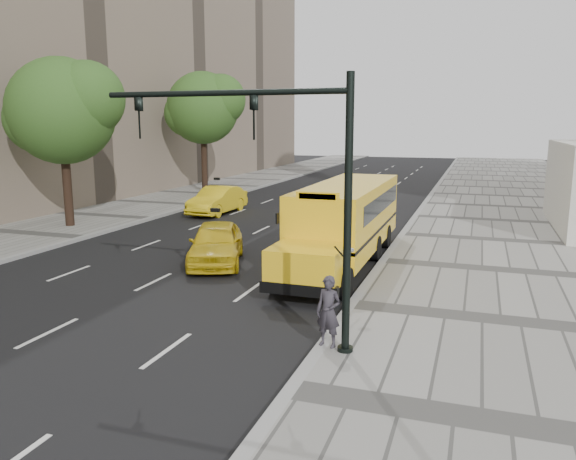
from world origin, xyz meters
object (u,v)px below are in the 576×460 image
(tree_b, at_px, (63,110))
(taxi_far, at_px, (217,200))
(traffic_signal, at_px, (287,179))
(taxi_near, at_px, (216,243))
(school_bus, at_px, (346,216))
(tree_c, at_px, (204,107))
(pedestrian, at_px, (328,312))

(tree_b, relative_size, taxi_far, 1.74)
(tree_b, height_order, traffic_signal, tree_b)
(taxi_near, height_order, traffic_signal, traffic_signal)
(school_bus, bearing_deg, taxi_near, -155.64)
(tree_c, bearing_deg, tree_b, -90.01)
(tree_c, relative_size, pedestrian, 5.37)
(taxi_far, xyz_separation_m, pedestrian, (11.55, -17.91, 0.19))
(taxi_far, bearing_deg, tree_b, -124.42)
(tree_b, distance_m, pedestrian, 20.55)
(tree_c, bearing_deg, traffic_signal, -59.44)
(pedestrian, bearing_deg, traffic_signal, -158.20)
(taxi_far, relative_size, traffic_signal, 0.77)
(tree_b, xyz_separation_m, taxi_far, (5.00, 6.78, -5.15))
(tree_b, bearing_deg, school_bus, -8.33)
(tree_c, relative_size, school_bus, 0.79)
(taxi_far, distance_m, traffic_signal, 21.20)
(tree_b, bearing_deg, tree_c, 89.99)
(tree_b, height_order, taxi_near, tree_b)
(tree_b, distance_m, school_bus, 15.63)
(tree_b, bearing_deg, taxi_far, 53.60)
(school_bus, xyz_separation_m, taxi_far, (-9.90, 8.96, -0.96))
(school_bus, relative_size, traffic_signal, 1.81)
(taxi_near, relative_size, pedestrian, 2.79)
(pedestrian, bearing_deg, tree_b, 158.62)
(taxi_near, relative_size, traffic_signal, 0.74)
(school_bus, bearing_deg, tree_b, 171.67)
(tree_b, xyz_separation_m, pedestrian, (16.55, -11.13, -4.96))
(taxi_far, height_order, pedestrian, pedestrian)
(taxi_near, relative_size, taxi_far, 0.96)
(tree_b, height_order, tree_c, tree_c)
(school_bus, distance_m, pedestrian, 9.13)
(tree_b, relative_size, taxi_near, 1.81)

